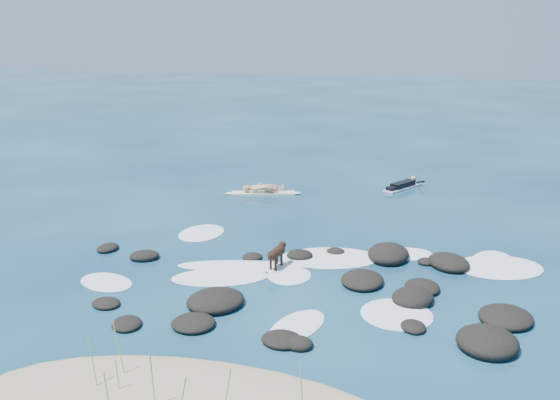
% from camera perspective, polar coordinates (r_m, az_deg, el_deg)
% --- Properties ---
extents(ground, '(160.00, 160.00, 0.00)m').
position_cam_1_polar(ground, '(19.09, 1.41, -6.01)').
color(ground, '#0A2642').
rests_on(ground, ground).
extents(dune_grass, '(4.41, 1.84, 1.23)m').
position_cam_1_polar(dune_grass, '(11.86, -9.95, -16.82)').
color(dune_grass, '#8DAD53').
rests_on(dune_grass, ground).
extents(reef_rocks, '(13.24, 7.74, 0.57)m').
position_cam_1_polar(reef_rocks, '(17.22, 7.23, -8.18)').
color(reef_rocks, black).
rests_on(reef_rocks, ground).
extents(breaking_foam, '(13.50, 8.20, 0.12)m').
position_cam_1_polar(breaking_foam, '(18.85, 4.28, -6.29)').
color(breaking_foam, white).
rests_on(breaking_foam, ground).
extents(standing_surfer_rig, '(3.26, 1.33, 1.89)m').
position_cam_1_polar(standing_surfer_rig, '(27.01, -1.54, 2.05)').
color(standing_surfer_rig, '#FFF5CB').
rests_on(standing_surfer_rig, ground).
extents(paddling_surfer_rig, '(1.75, 2.41, 0.44)m').
position_cam_1_polar(paddling_surfer_rig, '(28.69, 11.21, 1.33)').
color(paddling_surfer_rig, silver).
rests_on(paddling_surfer_rig, ground).
extents(dog, '(0.43, 1.21, 0.77)m').
position_cam_1_polar(dog, '(18.68, -0.27, -4.82)').
color(dog, black).
rests_on(dog, ground).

